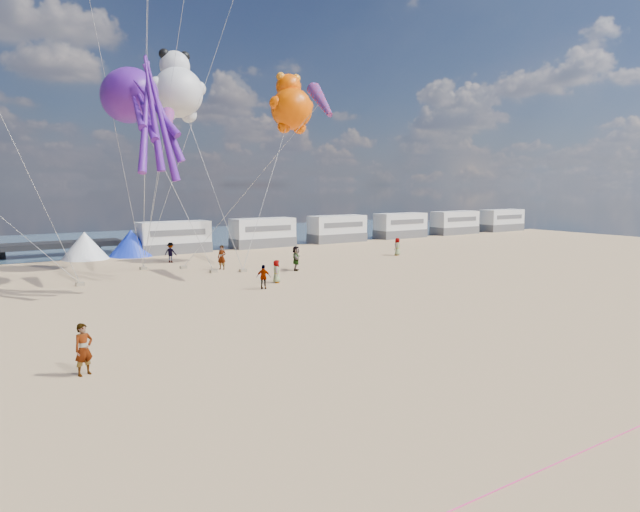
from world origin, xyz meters
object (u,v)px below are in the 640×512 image
Objects in this scene: sandbag_a at (80,284)px; sandbag_b at (214,271)px; motorhome_5 at (502,220)px; sandbag_d at (183,267)px; motorhome_1 at (263,233)px; beachgoer_2 at (171,252)px; windsock_mid at (321,101)px; motorhome_2 at (337,229)px; beachgoer_6 at (397,247)px; beachgoer_3 at (264,277)px; kite_teddy_orange at (292,109)px; beachgoer_4 at (296,258)px; kite_octopus_purple at (129,96)px; motorhome_3 at (400,226)px; tent_blue at (131,243)px; windsock_right at (167,126)px; tent_white at (85,245)px; beachgoer_5 at (222,257)px; beachgoer_0 at (276,271)px; standing_person at (84,349)px; motorhome_4 at (455,223)px; sandbag_c at (243,270)px; sandbag_e at (143,268)px; motorhome_0 at (174,237)px.

sandbag_b is at bearing 2.38° from sandbag_a.
motorhome_5 is 13.20× the size of sandbag_d.
motorhome_1 reaches higher than beachgoer_2.
motorhome_1 is 1.13× the size of windsock_mid.
beachgoer_6 is (-2.59, -13.14, -0.70)m from motorhome_2.
kite_teddy_orange reaches higher than beachgoer_3.
beachgoer_3 is at bearing -90.70° from sandbag_b.
motorhome_1 is 4.10× the size of beachgoer_6.
beachgoer_2 is 11.57m from beachgoer_4.
kite_octopus_purple is (-17.20, -14.35, 10.61)m from motorhome_1.
beachgoer_6 is (-12.09, -13.14, -0.70)m from motorhome_3.
tent_blue is 0.91× the size of windsock_right.
beachgoer_6 is at bearing -28.29° from tent_white.
tent_white is 4.00m from tent_blue.
tent_blue is 2.15× the size of beachgoer_5.
tent_white is 27.72m from beachgoer_6.
beachgoer_2 is at bearing 172.11° from kite_teddy_orange.
windsock_right is at bearing -49.40° from kite_octopus_purple.
motorhome_5 is (38.00, 0.00, 0.00)m from motorhome_1.
motorhome_3 is 42.01m from sandbag_a.
sandbag_b is at bearing 44.45° from beachgoer_0.
beachgoer_0 is 16.14m from kite_teddy_orange.
sandbag_b is (-1.69, 6.44, -0.65)m from beachgoer_0.
beachgoer_4 reaches higher than standing_person.
motorhome_3 is at bearing 180.00° from motorhome_4.
beachgoer_2 is 6.32m from beachgoer_5.
tent_white is at bearing 174.26° from beachgoer_5.
beachgoer_3 is at bearing 5.93° from beachgoer_6.
sandbag_c is at bearing -142.77° from motorhome_2.
sandbag_c is at bearing -163.17° from motorhome_5.
beachgoer_3 is 3.03× the size of sandbag_b.
motorhome_3 reaches higher than sandbag_e.
beachgoer_6 is at bearing 1.43° from sandbag_a.
motorhome_0 is at bearing 180.00° from motorhome_2.
beachgoer_3 is 9.24m from beachgoer_5.
beachgoer_0 is at bearing -78.95° from tent_blue.
tent_blue is at bearing 180.00° from motorhome_2.
sandbag_d is at bearing -83.97° from tent_blue.
tent_white is 2.38× the size of beachgoer_2.
tent_white is at bearing 104.26° from sandbag_e.
sandbag_b is 1.00× the size of sandbag_e.
beachgoer_2 is at bearing 41.27° from sandbag_a.
beachgoer_0 is 7.61m from beachgoer_5.
motorhome_0 reaches higher than standing_person.
beachgoer_4 is 0.32× the size of windsock_mid.
standing_person is 25.00m from sandbag_d.
kite_octopus_purple is (-5.17, -8.08, 11.27)m from beachgoer_2.
sandbag_b is at bearing 155.65° from sandbag_c.
motorhome_1 reaches higher than sandbag_e.
motorhome_3 is 3.93× the size of beachgoer_2.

